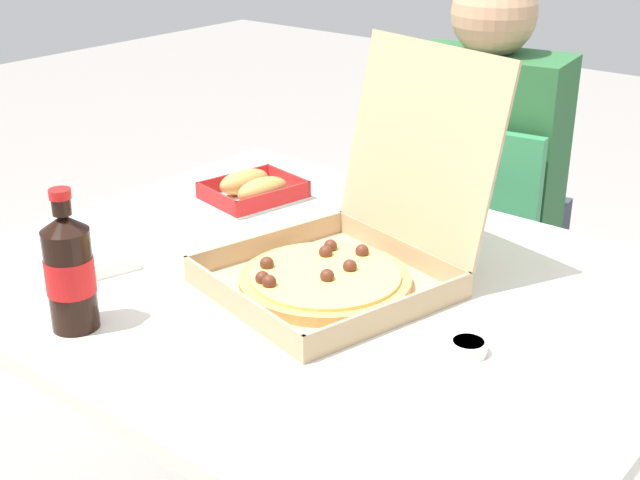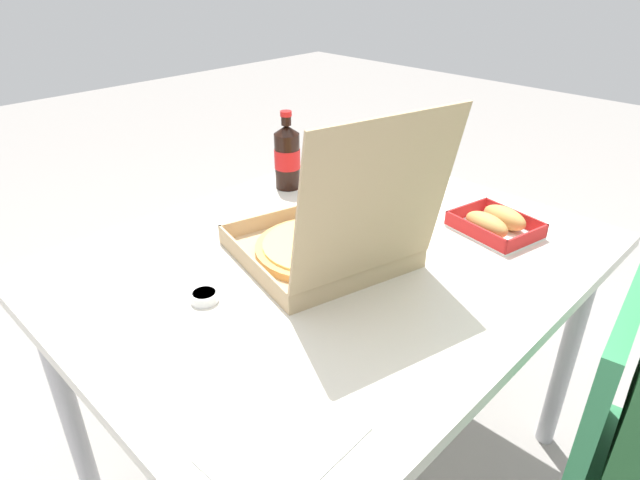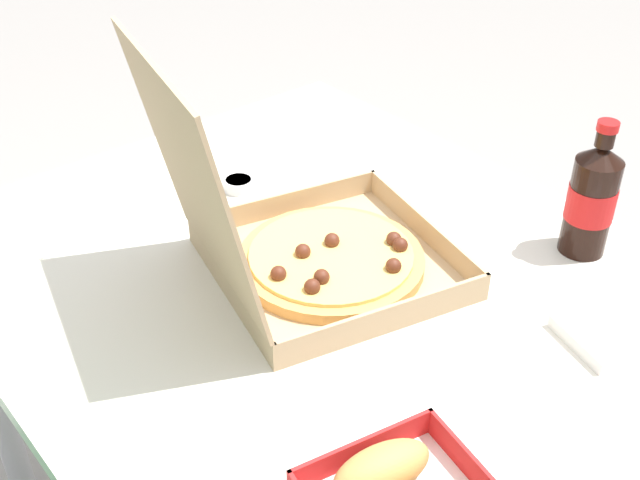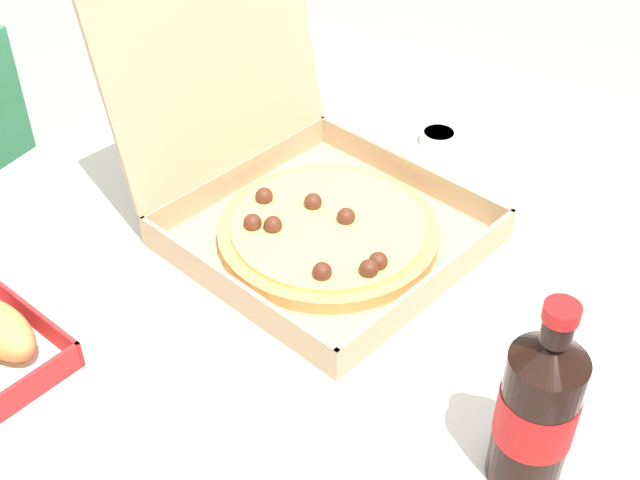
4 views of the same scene
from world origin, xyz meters
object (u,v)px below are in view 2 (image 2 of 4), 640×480
Objects in this scene: cola_bottle at (287,156)px; napkin_pile at (362,184)px; dipping_sauce_cup at (204,296)px; paper_menu at (285,444)px; pizza_box_open at (328,241)px; bread_side_box at (495,223)px.

napkin_pile is at bearing 133.30° from cola_bottle.
napkin_pile is at bearing -167.00° from dipping_sauce_cup.
dipping_sauce_cup is at bearing 13.00° from napkin_pile.
cola_bottle is at bearing -148.60° from dipping_sauce_cup.
paper_menu is 1.91× the size of napkin_pile.
pizza_box_open is 2.24× the size of bread_side_box.
dipping_sauce_cup is (-0.13, -0.37, 0.01)m from paper_menu.
pizza_box_open is at bearing 30.35° from napkin_pile.
napkin_pile is 1.96× the size of dipping_sauce_cup.
napkin_pile is (-0.37, -0.22, -0.04)m from pizza_box_open.
napkin_pile reaches higher than paper_menu.
cola_bottle is at bearing -46.70° from napkin_pile.
dipping_sauce_cup is at bearing -13.56° from pizza_box_open.
pizza_box_open is 2.15× the size of cola_bottle.
cola_bottle reaches higher than dipping_sauce_cup.
bread_side_box is at bearing -174.63° from paper_menu.
bread_side_box is 0.60m from cola_bottle.
pizza_box_open is 0.43m from bread_side_box.
napkin_pile is (-0.15, 0.16, -0.08)m from cola_bottle.
dipping_sauce_cup is at bearing -111.16° from paper_menu.
cola_bottle is (0.16, -0.57, 0.07)m from bread_side_box.
dipping_sauce_cup is at bearing 31.40° from cola_bottle.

